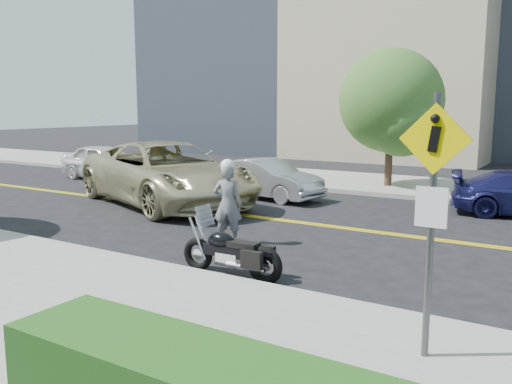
{
  "coord_description": "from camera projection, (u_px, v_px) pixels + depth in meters",
  "views": [
    {
      "loc": [
        5.67,
        -12.33,
        3.0
      ],
      "look_at": [
        -0.35,
        -2.7,
        1.2
      ],
      "focal_mm": 38.0,
      "sensor_mm": 36.0,
      "label": 1
    }
  ],
  "objects": [
    {
      "name": "sidewalk_near",
      "position": [
        93.0,
        321.0,
        7.47
      ],
      "size": [
        60.0,
        5.0,
        0.15
      ],
      "primitive_type": "cube",
      "color": "#9E9B91",
      "rests_on": "ground_plane"
    },
    {
      "name": "motorcycle",
      "position": [
        231.0,
        242.0,
        9.65
      ],
      "size": [
        2.02,
        0.66,
        1.22
      ],
      "primitive_type": null,
      "rotation": [
        0.0,
        0.0,
        0.02
      ],
      "color": "black",
      "rests_on": "ground"
    },
    {
      "name": "suv",
      "position": [
        167.0,
        173.0,
        16.64
      ],
      "size": [
        7.64,
        5.5,
        1.93
      ],
      "primitive_type": "imported",
      "rotation": [
        0.0,
        0.0,
        1.2
      ],
      "color": "#C3BB8F",
      "rests_on": "ground"
    },
    {
      "name": "tree_far_a",
      "position": [
        391.0,
        101.0,
        19.26
      ],
      "size": [
        3.7,
        3.7,
        5.05
      ],
      "rotation": [
        0.0,
        0.0,
        0.43
      ],
      "color": "#382619",
      "rests_on": "ground"
    },
    {
      "name": "sidewalk_far",
      "position": [
        410.0,
        186.0,
        20.03
      ],
      "size": [
        60.0,
        5.0,
        0.15
      ],
      "primitive_type": "cube",
      "color": "#9E9B91",
      "rests_on": "ground_plane"
    },
    {
      "name": "parked_car_silver",
      "position": [
        267.0,
        179.0,
        17.78
      ],
      "size": [
        4.09,
        1.98,
        1.29
      ],
      "primitive_type": "imported",
      "rotation": [
        0.0,
        0.0,
        1.41
      ],
      "color": "#B1B3B9",
      "rests_on": "ground"
    },
    {
      "name": "parked_car_white",
      "position": [
        105.0,
        162.0,
        22.31
      ],
      "size": [
        4.41,
        2.05,
        1.46
      ],
      "primitive_type": "imported",
      "rotation": [
        0.0,
        0.0,
        1.49
      ],
      "color": "white",
      "rests_on": "ground"
    },
    {
      "name": "motorcyclist",
      "position": [
        228.0,
        202.0,
        11.81
      ],
      "size": [
        0.75,
        0.63,
        1.88
      ],
      "rotation": [
        0.0,
        0.0,
        3.51
      ],
      "color": "silver",
      "rests_on": "ground"
    },
    {
      "name": "ground_plane",
      "position": [
        324.0,
        226.0,
        13.76
      ],
      "size": [
        120.0,
        120.0,
        0.0
      ],
      "primitive_type": "plane",
      "color": "black",
      "rests_on": "ground"
    },
    {
      "name": "pedestrian_sign",
      "position": [
        432.0,
        202.0,
        5.97
      ],
      "size": [
        0.78,
        0.08,
        3.0
      ],
      "color": "#4C4C51",
      "rests_on": "sidewalk_near"
    }
  ]
}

